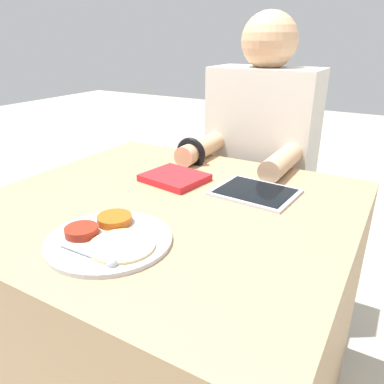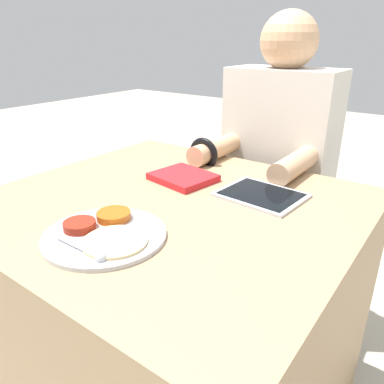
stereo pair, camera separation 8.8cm
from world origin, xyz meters
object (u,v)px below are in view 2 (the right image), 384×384
object	(u,v)px
person_diner	(274,196)
red_notebook	(183,178)
thali_tray	(104,233)
tablet_device	(261,195)

from	to	relation	value
person_diner	red_notebook	bearing A→B (deg)	-102.93
thali_tray	tablet_device	xyz separation A→B (m)	(0.17, 0.40, -0.00)
red_notebook	person_diner	size ratio (longest dim) A/B	0.15
thali_tray	person_diner	xyz separation A→B (m)	(0.03, 0.82, -0.19)
thali_tray	red_notebook	xyz separation A→B (m)	(-0.07, 0.37, -0.00)
tablet_device	person_diner	bearing A→B (deg)	108.70
tablet_device	person_diner	distance (m)	0.48
thali_tray	person_diner	world-z (taller)	person_diner
thali_tray	tablet_device	distance (m)	0.44
thali_tray	red_notebook	distance (m)	0.38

